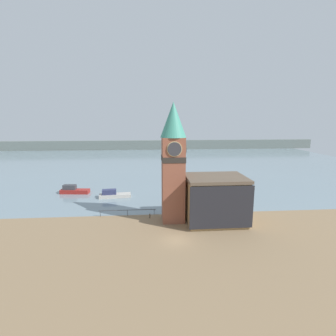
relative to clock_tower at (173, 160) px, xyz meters
name	(u,v)px	position (x,y,z in m)	size (l,w,h in m)	color
ground_plane	(177,240)	(-0.18, -7.53, -10.41)	(160.00, 160.00, 0.00)	#846B4C
water	(157,161)	(-0.18, 62.95, -10.41)	(160.00, 120.00, 0.00)	gray
far_shoreline	(154,145)	(-0.18, 102.95, -7.91)	(180.00, 3.00, 5.00)	slate
pier_railing	(127,211)	(-7.86, 2.70, -9.46)	(10.09, 0.08, 1.09)	#333338
clock_tower	(173,160)	(0.00, 0.00, 0.00)	(4.16, 4.16, 19.60)	brown
pier_building	(215,199)	(6.90, -1.17, -6.53)	(9.80, 7.88, 7.73)	#A88451
boat_near	(113,194)	(-11.71, 14.05, -9.76)	(6.97, 2.72, 1.80)	#B7B2A8
boat_far	(74,190)	(-21.24, 18.00, -9.68)	(6.64, 2.54, 2.01)	maroon
mooring_bollard_near	(150,216)	(-3.92, 1.26, -9.97)	(0.25, 0.25, 0.81)	brown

